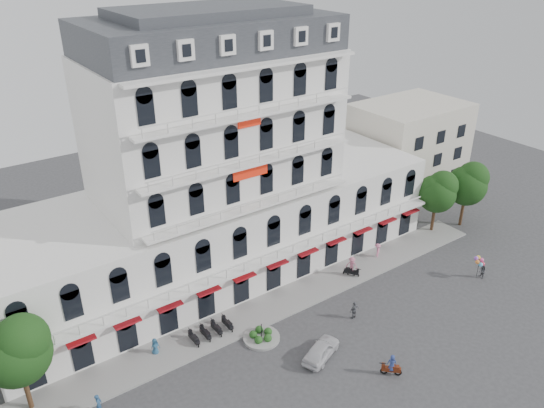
{
  "coord_description": "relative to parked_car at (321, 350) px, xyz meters",
  "views": [
    {
      "loc": [
        -22.83,
        -23.54,
        30.83
      ],
      "look_at": [
        0.95,
        10.0,
        10.22
      ],
      "focal_mm": 35.0,
      "sensor_mm": 36.0,
      "label": 1
    }
  ],
  "objects": [
    {
      "name": "rider_center",
      "position": [
        10.0,
        7.14,
        0.52
      ],
      "size": [
        1.24,
        1.47,
        2.31
      ],
      "rotation": [
        0.0,
        0.0,
        5.31
      ],
      "color": "black",
      "rests_on": "ground"
    },
    {
      "name": "sidewalk",
      "position": [
        0.23,
        7.63,
        -0.63
      ],
      "size": [
        53.0,
        4.0,
        0.16
      ],
      "primitive_type": "cube",
      "color": "gray",
      "rests_on": "ground"
    },
    {
      "name": "tree_east_outer",
      "position": [
        28.28,
        7.61,
        4.84
      ],
      "size": [
        4.65,
        4.65,
        8.05
      ],
      "color": "#382314",
      "rests_on": "ground"
    },
    {
      "name": "rider_east",
      "position": [
        3.22,
        -4.73,
        0.22
      ],
      "size": [
        1.32,
        1.3,
        1.95
      ],
      "rotation": [
        0.0,
        0.0,
        2.37
      ],
      "color": "maroon",
      "rests_on": "ground"
    },
    {
      "name": "pedestrian_far",
      "position": [
        -16.83,
        4.75,
        0.2
      ],
      "size": [
        0.69,
        0.79,
        1.81
      ],
      "primitive_type": "imported",
      "rotation": [
        0.0,
        0.0,
        1.08
      ],
      "color": "navy",
      "rests_on": "ground"
    },
    {
      "name": "pedestrian_right",
      "position": [
        14.71,
        8.13,
        0.16
      ],
      "size": [
        1.28,
        1.21,
        1.74
      ],
      "primitive_type": "imported",
      "rotation": [
        0.0,
        0.0,
        3.82
      ],
      "color": "pink",
      "rests_on": "ground"
    },
    {
      "name": "tree_west_inner",
      "position": [
        -20.72,
        8.11,
        4.97
      ],
      "size": [
        4.76,
        4.76,
        8.25
      ],
      "color": "#382314",
      "rests_on": "ground"
    },
    {
      "name": "balloon_vendor",
      "position": [
        20.46,
        -0.58,
        0.58
      ],
      "size": [
        1.37,
        1.28,
        2.45
      ],
      "color": "#57595E",
      "rests_on": "ground"
    },
    {
      "name": "main_building",
      "position": [
        0.23,
        16.63,
        9.25
      ],
      "size": [
        45.0,
        15.0,
        25.8
      ],
      "color": "silver",
      "rests_on": "ground"
    },
    {
      "name": "ground",
      "position": [
        0.23,
        -1.37,
        -0.71
      ],
      "size": [
        120.0,
        120.0,
        0.0
      ],
      "primitive_type": "plane",
      "color": "#38383A",
      "rests_on": "ground"
    },
    {
      "name": "pedestrian_mid",
      "position": [
        5.65,
        2.1,
        0.17
      ],
      "size": [
        1.04,
        0.45,
        1.77
      ],
      "primitive_type": "imported",
      "rotation": [
        0.0,
        0.0,
        3.16
      ],
      "color": "#595A60",
      "rests_on": "ground"
    },
    {
      "name": "parked_scooter_row",
      "position": [
        -6.12,
        7.43,
        -0.71
      ],
      "size": [
        4.4,
        1.8,
        1.1
      ],
      "primitive_type": null,
      "color": "black",
      "rests_on": "ground"
    },
    {
      "name": "traffic_island",
      "position": [
        -2.77,
        4.63,
        -0.45
      ],
      "size": [
        3.2,
        3.2,
        1.6
      ],
      "color": "gray",
      "rests_on": "ground"
    },
    {
      "name": "pedestrian_left",
      "position": [
        -10.97,
        8.13,
        0.09
      ],
      "size": [
        0.84,
        0.6,
        1.59
      ],
      "primitive_type": "imported",
      "rotation": [
        0.0,
        0.0,
        0.13
      ],
      "color": "#265274",
      "rests_on": "ground"
    },
    {
      "name": "flank_building_east",
      "position": [
        30.23,
        18.63,
        5.29
      ],
      "size": [
        14.0,
        10.0,
        12.0
      ],
      "primitive_type": "cube",
      "color": "beige",
      "rests_on": "ground"
    },
    {
      "name": "parked_car",
      "position": [
        0.0,
        0.0,
        0.0
      ],
      "size": [
        4.5,
        3.14,
        1.42
      ],
      "primitive_type": "imported",
      "rotation": [
        0.0,
        0.0,
        1.96
      ],
      "color": "silver",
      "rests_on": "ground"
    },
    {
      "name": "tree_east_inner",
      "position": [
        24.28,
        8.61,
        4.5
      ],
      "size": [
        4.4,
        4.37,
        7.57
      ],
      "color": "#382314",
      "rests_on": "ground"
    }
  ]
}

